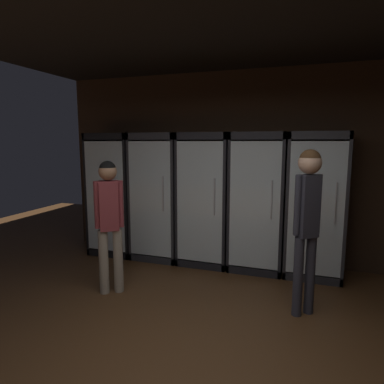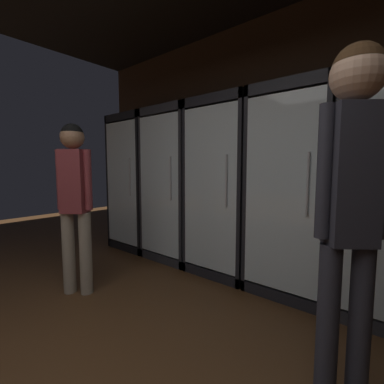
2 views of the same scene
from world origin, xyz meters
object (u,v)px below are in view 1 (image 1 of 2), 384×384
cooler_left (159,197)px  shopper_far (109,214)px  shopper_near (307,210)px  cooler_far_right (315,207)px  cooler_far_left (117,195)px  cooler_center (206,200)px  cooler_right (258,203)px

cooler_left → shopper_far: cooler_left is taller
cooler_left → shopper_near: 2.45m
cooler_far_right → cooler_far_left: bearing=-180.0°
cooler_center → cooler_far_right: same height
cooler_far_left → cooler_left: size_ratio=1.00×
cooler_far_left → cooler_left: 0.75m
cooler_right → cooler_far_left: bearing=-180.0°
cooler_left → shopper_near: bearing=-28.6°
cooler_right → cooler_left: bearing=-180.0°
cooler_center → shopper_far: size_ratio=1.22×
cooler_center → cooler_far_right: 1.50m
cooler_far_left → cooler_center: size_ratio=1.00×
shopper_far → cooler_far_right: bearing=31.1°
cooler_right → shopper_near: size_ratio=1.12×
cooler_far_left → shopper_near: (2.90, -1.17, 0.16)m
cooler_far_left → cooler_center: bearing=0.0°
shopper_near → shopper_far: size_ratio=1.09×
shopper_near → shopper_far: bearing=-174.9°
shopper_near → cooler_far_left: bearing=158.0°
cooler_far_left → cooler_center: (1.50, 0.00, -0.00)m
cooler_far_left → shopper_near: size_ratio=1.12×
cooler_far_right → shopper_far: (-2.27, -1.37, 0.02)m
cooler_far_right → shopper_near: 1.19m
cooler_far_left → shopper_near: cooler_far_left is taller
cooler_center → cooler_right: 0.75m
shopper_near → cooler_right: bearing=118.9°
cooler_far_right → shopper_near: size_ratio=1.12×
cooler_far_right → shopper_near: bearing=-95.0°
cooler_far_right → shopper_far: size_ratio=1.22×
cooler_left → cooler_center: (0.75, 0.00, 0.01)m
cooler_left → cooler_right: size_ratio=1.00×
cooler_far_left → shopper_far: cooler_far_left is taller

